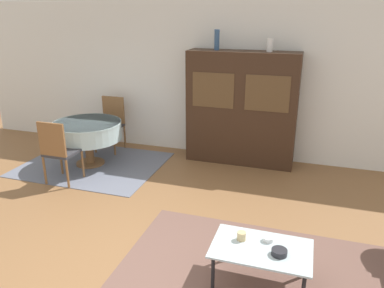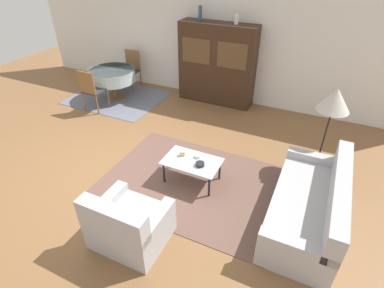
% 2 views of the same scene
% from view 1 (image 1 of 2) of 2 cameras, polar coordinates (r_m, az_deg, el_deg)
% --- Properties ---
extents(ground_plane, '(14.00, 14.00, 0.00)m').
position_cam_1_polar(ground_plane, '(4.05, -9.30, -19.04)').
color(ground_plane, brown).
extents(wall_back, '(10.00, 0.06, 2.70)m').
position_cam_1_polar(wall_back, '(6.69, 4.28, 9.57)').
color(wall_back, white).
rests_on(wall_back, ground_plane).
extents(area_rug, '(2.97, 2.16, 0.01)m').
position_cam_1_polar(area_rug, '(3.91, 10.70, -20.71)').
color(area_rug, brown).
rests_on(area_rug, ground_plane).
extents(dining_rug, '(2.31, 1.83, 0.01)m').
position_cam_1_polar(dining_rug, '(6.71, -14.82, -3.00)').
color(dining_rug, slate).
rests_on(dining_rug, ground_plane).
extents(coffee_table, '(0.93, 0.58, 0.41)m').
position_cam_1_polar(coffee_table, '(3.73, 10.49, -15.80)').
color(coffee_table, black).
rests_on(coffee_table, area_rug).
extents(display_cabinet, '(1.83, 0.48, 1.91)m').
position_cam_1_polar(display_cabinet, '(6.41, 7.54, 5.38)').
color(display_cabinet, '#382316').
rests_on(display_cabinet, ground_plane).
extents(dining_table, '(1.15, 1.15, 0.75)m').
position_cam_1_polar(dining_table, '(6.55, -15.65, 1.92)').
color(dining_table, brown).
rests_on(dining_table, dining_rug).
extents(dining_chair_near, '(0.44, 0.44, 0.99)m').
position_cam_1_polar(dining_chair_near, '(5.95, -19.74, -0.69)').
color(dining_chair_near, brown).
rests_on(dining_chair_near, dining_rug).
extents(dining_chair_far, '(0.44, 0.44, 0.99)m').
position_cam_1_polar(dining_chair_far, '(7.20, -12.21, 3.50)').
color(dining_chair_far, brown).
rests_on(dining_chair_far, dining_rug).
extents(cup, '(0.09, 0.09, 0.09)m').
position_cam_1_polar(cup, '(3.76, 7.54, -13.72)').
color(cup, tan).
rests_on(cup, coffee_table).
extents(bowl, '(0.14, 0.14, 0.05)m').
position_cam_1_polar(bowl, '(3.63, 13.15, -15.76)').
color(bowl, '#232328').
rests_on(bowl, coffee_table).
extents(bowl_small, '(0.10, 0.10, 0.04)m').
position_cam_1_polar(bowl_small, '(3.79, 11.55, -14.01)').
color(bowl_small, white).
rests_on(bowl_small, coffee_table).
extents(vase_tall, '(0.08, 0.08, 0.33)m').
position_cam_1_polar(vase_tall, '(6.33, 3.77, 15.56)').
color(vase_tall, '#33517A').
rests_on(vase_tall, display_cabinet).
extents(vase_short, '(0.10, 0.10, 0.20)m').
position_cam_1_polar(vase_short, '(6.18, 11.79, 14.54)').
color(vase_short, white).
rests_on(vase_short, display_cabinet).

